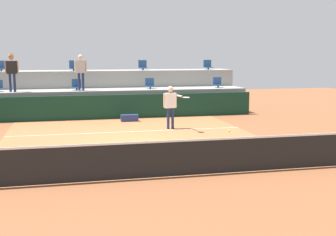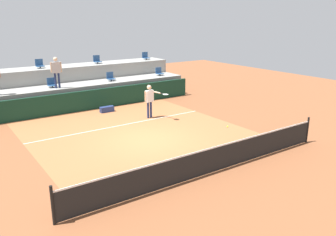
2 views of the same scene
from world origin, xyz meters
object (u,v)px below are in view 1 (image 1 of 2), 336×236
stadium_chair_upper_left (74,66)px  spectator_with_hat (12,69)px  stadium_chair_upper_right (143,66)px  stadium_chair_upper_far_right (208,65)px  stadium_chair_lower_left (77,85)px  stadium_chair_lower_right (150,84)px  stadium_chair_upper_far_left (1,67)px  equipment_bag (129,118)px  spectator_in_white (81,69)px  tennis_player (171,103)px  stadium_chair_lower_far_right (218,83)px  tennis_ball (229,131)px

stadium_chair_upper_left → spectator_with_hat: spectator_with_hat is taller
stadium_chair_upper_right → stadium_chair_upper_far_right: same height
stadium_chair_lower_left → stadium_chair_upper_far_right: bearing=14.2°
stadium_chair_lower_left → stadium_chair_lower_right: bearing=0.0°
stadium_chair_lower_left → spectator_with_hat: bearing=-172.3°
stadium_chair_upper_far_left → stadium_chair_upper_right: same height
stadium_chair_upper_far_right → equipment_bag: bearing=-140.8°
spectator_with_hat → spectator_in_white: spectator_with_hat is taller
stadium_chair_lower_right → spectator_with_hat: (-6.39, -0.38, 0.84)m
stadium_chair_lower_right → stadium_chair_upper_right: bearing=91.3°
stadium_chair_lower_left → spectator_in_white: spectator_in_white is taller
tennis_player → spectator_with_hat: bearing=146.9°
stadium_chair_upper_far_left → spectator_in_white: (3.77, -2.18, -0.06)m
stadium_chair_upper_far_right → spectator_in_white: size_ratio=0.31×
spectator_with_hat → equipment_bag: spectator_with_hat is taller
stadium_chair_upper_left → spectator_with_hat: (-2.77, -2.18, -0.01)m
stadium_chair_lower_far_right → spectator_with_hat: size_ratio=0.30×
tennis_player → spectator_in_white: spectator_in_white is taller
stadium_chair_upper_far_left → stadium_chair_upper_far_right: (10.68, 0.00, 0.00)m
equipment_bag → stadium_chair_lower_left: bearing=134.7°
stadium_chair_lower_right → stadium_chair_upper_right: 1.99m
stadium_chair_lower_left → stadium_chair_upper_left: bearing=92.4°
stadium_chair_lower_right → stadium_chair_upper_far_left: stadium_chair_upper_far_left is taller
stadium_chair_upper_left → tennis_player: stadium_chair_upper_left is taller
stadium_chair_upper_far_right → tennis_player: 7.39m
stadium_chair_upper_right → equipment_bag: stadium_chair_upper_right is taller
stadium_chair_upper_far_right → spectator_with_hat: size_ratio=0.30×
stadium_chair_lower_left → stadium_chair_lower_far_right: same height
stadium_chair_upper_left → equipment_bag: (2.27, -4.02, -2.16)m
stadium_chair_lower_left → stadium_chair_lower_far_right: 7.06m
spectator_with_hat → tennis_player: bearing=-33.1°
equipment_bag → spectator_with_hat: bearing=160.0°
stadium_chair_lower_far_right → tennis_ball: stadium_chair_lower_far_right is taller
stadium_chair_lower_far_right → stadium_chair_upper_far_left: 10.81m
stadium_chair_lower_right → stadium_chair_upper_right: size_ratio=1.00×
tennis_ball → equipment_bag: 7.61m
stadium_chair_lower_left → spectator_in_white: (0.20, -0.38, 0.79)m
stadium_chair_lower_far_right → tennis_ball: 10.07m
stadium_chair_lower_left → stadium_chair_upper_far_left: 4.08m
stadium_chair_lower_right → stadium_chair_upper_far_left: size_ratio=1.00×
stadium_chair_lower_right → spectator_in_white: size_ratio=0.31×
stadium_chair_lower_far_right → equipment_bag: 5.51m
stadium_chair_lower_left → tennis_player: size_ratio=0.31×
stadium_chair_lower_left → equipment_bag: bearing=-45.3°
stadium_chair_lower_far_right → stadium_chair_upper_left: (-7.14, 1.80, 0.85)m
equipment_bag → stadium_chair_lower_far_right: bearing=24.5°
stadium_chair_lower_left → stadium_chair_upper_far_left: bearing=153.2°
stadium_chair_upper_far_left → stadium_chair_upper_right: (7.07, 0.00, 0.00)m
stadium_chair_lower_far_right → stadium_chair_upper_far_right: bearing=88.3°
stadium_chair_lower_right → tennis_player: bearing=-90.3°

